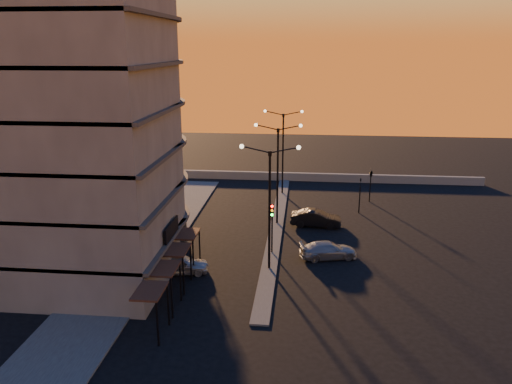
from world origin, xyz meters
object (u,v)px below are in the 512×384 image
Objects in this scene: traffic_light_main at (272,220)px; car_sedan at (316,218)px; car_hatchback at (180,264)px; car_wagon at (328,250)px; streetlamp_mid at (278,166)px.

traffic_light_main is 8.06m from car_sedan.
car_hatchback is 0.93× the size of car_wagon.
streetlamp_mid is at bearing 90.24° from car_sedan.
car_hatchback is 11.66m from car_wagon.
car_wagon is (11.00, 3.87, -0.06)m from car_hatchback.
streetlamp_mid is 2.24× the size of traffic_light_main.
car_sedan is at bearing -4.03° from streetlamp_mid.
streetlamp_mid is 2.10× the size of car_wagon.
streetlamp_mid is 2.26× the size of car_hatchback.
car_hatchback reaches higher than car_wagon.
streetlamp_mid reaches higher than car_sedan.
car_hatchback is 15.00m from car_sedan.
streetlamp_mid is 2.04× the size of car_sedan.
streetlamp_mid is 13.93m from car_hatchback.
traffic_light_main reaches higher than car_wagon.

